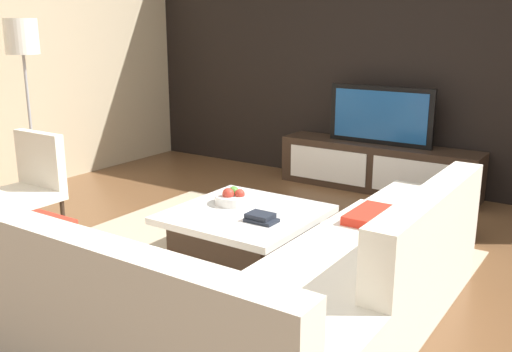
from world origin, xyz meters
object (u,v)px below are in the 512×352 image
Objects in this scene: book_stack at (261,218)px; coffee_table at (245,234)px; accent_chair_near at (30,180)px; floor_lamp at (23,50)px; television at (381,115)px; fruit_bowl at (233,198)px; sectional_couch at (240,293)px; ottoman at (421,221)px; media_console at (378,167)px.

coffee_table is at bearing 150.99° from book_stack.
accent_chair_near is 1.41m from floor_lamp.
television is at bearing 92.81° from book_stack.
fruit_bowl is at bearing -97.23° from television.
coffee_table is at bearing 123.56° from sectional_couch.
ottoman is at bearing 46.12° from coffee_table.
television is at bearing 82.77° from fruit_bowl.
television is 2.25m from fruit_bowl.
coffee_table is 1.82m from accent_chair_near.
television is 0.46× the size of sectional_couch.
floor_lamp reaches higher than coffee_table.
fruit_bowl is (1.52, 0.70, -0.06)m from accent_chair_near.
accent_chair_near is (-1.80, -2.90, 0.24)m from media_console.
accent_chair_near reaches higher than coffee_table.
sectional_couch is 0.92m from book_stack.
ottoman is 2.50× the size of fruit_bowl.
coffee_table is at bearing 23.81° from accent_chair_near.
book_stack is (0.12, -2.42, -0.39)m from television.
accent_chair_near is (-1.80, -2.90, -0.31)m from television.
floor_lamp reaches higher than accent_chair_near.
book_stack is at bearing 18.36° from accent_chair_near.
fruit_bowl is at bearing 29.03° from accent_chair_near.
media_console reaches higher than coffee_table.
fruit_bowl is (-0.28, -2.20, -0.37)m from television.
floor_lamp is at bearing 177.41° from book_stack.
coffee_table is 4.74× the size of book_stack.
coffee_table is (-0.62, 0.94, -0.08)m from sectional_couch.
television is (-0.00, 0.00, 0.55)m from media_console.
ottoman is (3.48, 1.03, -1.28)m from floor_lamp.
fruit_bowl is at bearing -97.23° from media_console.
media_console is 1.20× the size of floor_lamp.
accent_chair_near is at bearing 171.71° from sectional_couch.
fruit_bowl is at bearing -141.46° from ottoman.
fruit_bowl reaches higher than coffee_table.
television is 3.97× the size of fruit_bowl.
media_console is at bearing 62.51° from accent_chair_near.
accent_chair_near is at bearing -160.49° from coffee_table.
accent_chair_near is 1.98m from book_stack.
sectional_couch is 2.80× the size of accent_chair_near.
floor_lamp reaches higher than sectional_couch.
sectional_couch is 11.26× the size of book_stack.
media_console is 3.42m from accent_chair_near.
television reaches higher than ottoman.
media_console is 2.05× the size of coffee_table.
sectional_couch is 8.71× the size of fruit_bowl.
sectional_couch is 1.32m from fruit_bowl.
book_stack is (-0.77, -1.15, 0.21)m from ottoman.
coffee_table is (-0.10, -2.30, -0.05)m from media_console.
floor_lamp reaches higher than ottoman.
floor_lamp is (-3.12, 0.94, 1.20)m from sectional_couch.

